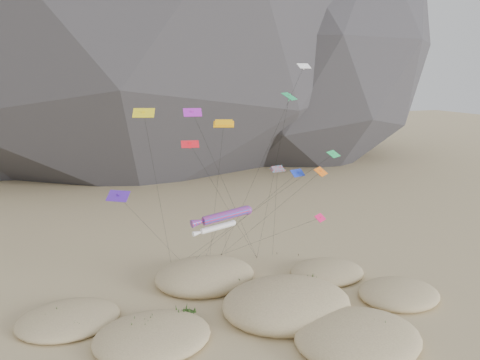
% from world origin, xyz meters
% --- Properties ---
extents(ground, '(500.00, 500.00, 0.00)m').
position_xyz_m(ground, '(0.00, 0.00, 0.00)').
color(ground, '#CCB789').
rests_on(ground, ground).
extents(dunes, '(52.09, 39.75, 4.39)m').
position_xyz_m(dunes, '(-0.24, 4.56, 0.74)').
color(dunes, '#CCB789').
rests_on(dunes, ground).
extents(dune_grass, '(44.45, 26.61, 1.47)m').
position_xyz_m(dune_grass, '(-0.84, 3.18, 0.84)').
color(dune_grass, black).
rests_on(dune_grass, ground).
extents(kite_stakes, '(20.46, 4.60, 0.30)m').
position_xyz_m(kite_stakes, '(2.51, 22.74, 0.15)').
color(kite_stakes, '#3F2D1E').
rests_on(kite_stakes, ground).
extents(rainbow_tube_kite, '(9.38, 15.83, 12.83)m').
position_xyz_m(rainbow_tube_kite, '(-2.47, 9.42, 11.93)').
color(rainbow_tube_kite, red).
rests_on(rainbow_tube_kite, ground).
extents(white_tube_kite, '(5.86, 14.85, 10.94)m').
position_xyz_m(white_tube_kite, '(-3.35, 9.97, 10.34)').
color(white_tube_kite, white).
rests_on(white_tube_kite, ground).
extents(orange_parafoil, '(2.90, 9.05, 22.78)m').
position_xyz_m(orange_parafoil, '(-0.08, 16.59, 22.06)').
color(orange_parafoil, '#FEAD0D').
rests_on(orange_parafoil, ground).
extents(multi_parafoil, '(5.68, 12.03, 17.18)m').
position_xyz_m(multi_parafoil, '(5.49, 11.50, 16.54)').
color(multi_parafoil, red).
rests_on(multi_parafoil, ground).
extents(delta_kites, '(28.23, 22.16, 29.97)m').
position_xyz_m(delta_kites, '(0.94, 10.96, 19.86)').
color(delta_kites, white).
rests_on(delta_kites, ground).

